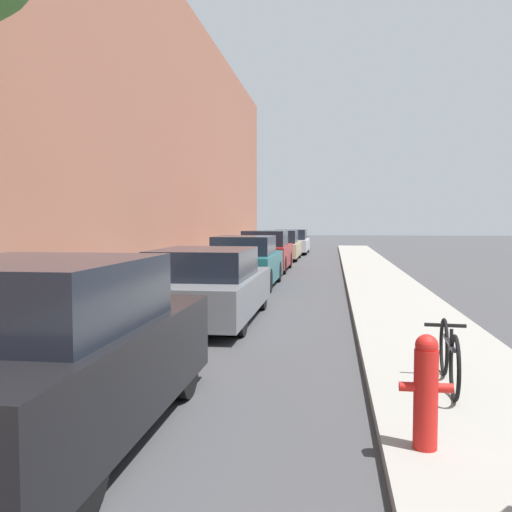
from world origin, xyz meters
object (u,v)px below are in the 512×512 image
object	(u,v)px
parked_car_champagne	(279,246)
bicycle	(449,355)
parked_car_grey	(206,286)
parked_car_teal	(245,263)
parked_car_silver	(291,242)
parked_car_black	(43,355)
fire_hydrant	(426,390)
parked_car_red	(266,252)

from	to	relation	value
parked_car_champagne	bicycle	bearing A→B (deg)	-79.83
parked_car_grey	parked_car_teal	distance (m)	5.45
parked_car_silver	parked_car_champagne	bearing A→B (deg)	-92.10
parked_car_black	fire_hydrant	world-z (taller)	parked_car_black
parked_car_black	parked_car_champagne	xyz separation A→B (m)	(-0.14, 22.29, -0.06)
parked_car_champagne	parked_car_silver	world-z (taller)	parked_car_champagne
parked_car_grey	parked_car_champagne	distance (m)	16.55
parked_car_grey	fire_hydrant	xyz separation A→B (m)	(3.00, -5.79, -0.07)
parked_car_grey	parked_car_red	world-z (taller)	parked_car_red
parked_car_black	bicycle	xyz separation A→B (m)	(3.57, 1.63, -0.27)
parked_car_champagne	bicycle	size ratio (longest dim) A/B	2.81
parked_car_red	parked_car_silver	size ratio (longest dim) A/B	0.96
parked_car_teal	fire_hydrant	xyz separation A→B (m)	(3.12, -11.23, -0.11)
parked_car_teal	bicycle	xyz separation A→B (m)	(3.62, -9.56, -0.23)
bicycle	fire_hydrant	bearing A→B (deg)	-101.98
parked_car_grey	parked_car_champagne	size ratio (longest dim) A/B	1.01
parked_car_black	parked_car_grey	world-z (taller)	parked_car_black
parked_car_red	bicycle	size ratio (longest dim) A/B	2.70
parked_car_champagne	fire_hydrant	world-z (taller)	parked_car_champagne
parked_car_grey	parked_car_red	distance (m)	10.53
parked_car_black	parked_car_red	distance (m)	16.28
parked_car_champagne	parked_car_grey	bearing A→B (deg)	-89.26
parked_car_silver	fire_hydrant	distance (m)	27.61
parked_car_black	parked_car_teal	size ratio (longest dim) A/B	0.96
parked_car_black	parked_car_silver	size ratio (longest dim) A/B	0.91
parked_car_grey	parked_car_teal	xyz separation A→B (m)	(-0.12, 5.45, 0.03)
parked_car_teal	parked_car_silver	distance (m)	16.21
parked_car_red	bicycle	bearing A→B (deg)	-76.04
bicycle	parked_car_champagne	bearing A→B (deg)	104.79
parked_car_teal	parked_car_red	xyz separation A→B (m)	(-0.03, 5.09, 0.02)
fire_hydrant	bicycle	bearing A→B (deg)	73.40
parked_car_red	parked_car_champagne	xyz separation A→B (m)	(-0.07, 6.02, -0.04)
parked_car_black	parked_car_teal	bearing A→B (deg)	90.25
parked_car_champagne	parked_car_black	bearing A→B (deg)	-89.63
parked_car_champagne	parked_car_silver	distance (m)	5.11
parked_car_black	parked_car_silver	bearing A→B (deg)	89.91
parked_car_champagne	fire_hydrant	distance (m)	22.56
parked_car_black	fire_hydrant	distance (m)	3.07
parked_car_red	parked_car_silver	distance (m)	11.12
parked_car_grey	fire_hydrant	bearing A→B (deg)	-62.62
parked_car_grey	parked_car_champagne	xyz separation A→B (m)	(-0.22, 16.55, 0.02)
parked_car_black	parked_car_red	bearing A→B (deg)	90.26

